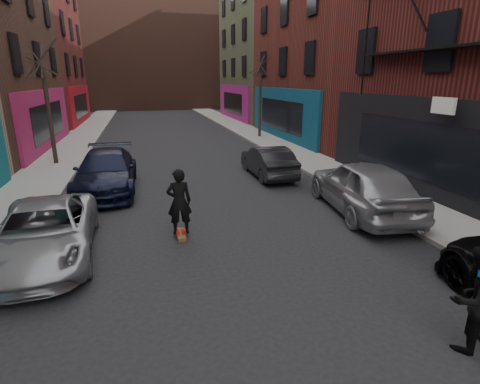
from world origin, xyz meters
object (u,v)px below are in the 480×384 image
parked_left_end (106,172)px  pedestrian (474,299)px  parked_left_far (44,232)px  parked_right_far (363,186)px  tree_left_far (46,95)px  parked_right_end (268,161)px  tree_right_far (260,87)px  skateboard (181,235)px  skateboarder (179,202)px

parked_left_end → pedestrian: (6.11, -10.58, 0.12)m
parked_left_end → parked_left_far: bearing=-99.2°
parked_right_far → pedestrian: size_ratio=2.89×
tree_left_far → parked_left_end: size_ratio=1.25×
tree_left_far → parked_left_end: 6.52m
tree_left_far → parked_left_end: tree_left_far is taller
parked_right_end → tree_right_far: bearing=-105.6°
parked_right_far → skateboard: parked_right_far is taller
pedestrian → skateboarder: bearing=-56.2°
parked_left_end → skateboarder: (2.22, -5.05, 0.24)m
tree_right_far → parked_left_end: bearing=-130.4°
parked_right_far → skateboard: bearing=11.9°
parked_left_end → pedestrian: size_ratio=2.99×
skateboard → parked_right_end: bearing=52.5°
parked_left_far → pedestrian: 8.74m
skateboard → skateboarder: 0.94m
parked_left_far → parked_left_end: bearing=76.6°
tree_left_far → parked_right_end: size_ratio=1.62×
skateboard → pedestrian: (3.89, -5.53, 0.83)m
parked_left_far → skateboard: 3.28m
parked_right_end → parked_left_far: bearing=38.7°
parked_left_end → parked_right_far: size_ratio=1.04×
skateboarder → pedestrian: skateboarder is taller
tree_left_far → skateboard: (5.01, -10.32, -3.33)m
parked_left_far → pedestrian: bearing=-39.0°
skateboarder → parked_right_end: bearing=-127.5°
parked_right_far → tree_right_far: bearing=-89.0°
parked_left_far → skateboard: parked_left_far is taller
tree_right_far → parked_left_end: size_ratio=1.31×
parked_left_end → skateboarder: size_ratio=2.91×
pedestrian → skateboard: bearing=-56.2°
parked_left_far → skateboard: size_ratio=5.87×
skateboard → skateboarder: bearing=0.0°
skateboard → pedestrian: size_ratio=0.46×
tree_left_far → skateboard: 11.95m
parked_right_end → skateboard: parked_right_end is taller
tree_left_far → pedestrian: 18.35m
parked_right_end → skateboarder: bearing=52.1°
tree_right_far → pedestrian: size_ratio=3.92×
tree_left_far → parked_right_end: 10.85m
tree_left_far → parked_left_end: (2.79, -5.28, -2.63)m
parked_left_far → parked_right_end: (7.59, 6.06, 0.01)m
tree_left_far → pedestrian: (8.90, -15.85, -2.50)m
tree_right_far → parked_left_end: tree_right_far is taller
tree_left_far → parked_left_far: size_ratio=1.38×
pedestrian → parked_right_far: bearing=-108.8°
tree_right_far → skateboarder: 18.10m
parked_left_end → parked_right_far: 9.20m
tree_right_far → parked_right_far: size_ratio=1.36×
skateboarder → pedestrian: (3.89, -5.53, -0.12)m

